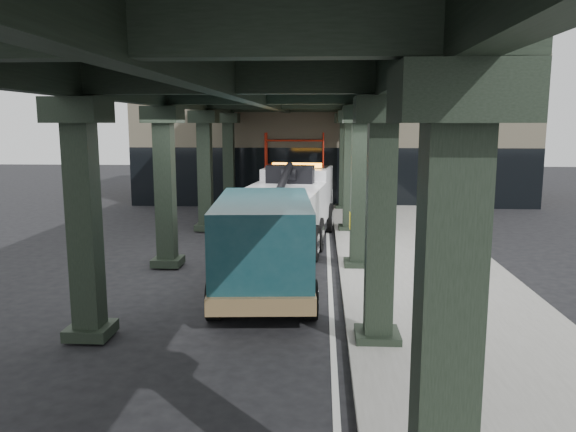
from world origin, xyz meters
The scene contains 8 objects.
ground centered at (0.00, 0.00, 0.00)m, with size 90.00×90.00×0.00m, color black.
sidewalk centered at (4.50, 2.00, 0.07)m, with size 5.00×40.00×0.15m, color gray.
lane_stripe centered at (1.70, 2.00, 0.01)m, with size 0.12×38.00×0.01m, color silver.
viaduct centered at (-0.40, 2.00, 5.46)m, with size 7.40×32.00×6.40m.
building centered at (2.00, 20.00, 4.00)m, with size 22.00×10.00×8.00m, color #C6B793.
scaffolding centered at (0.00, 14.64, 2.11)m, with size 3.08×0.88×4.00m.
tow_truck centered at (0.21, 5.64, 1.49)m, with size 3.58×9.56×3.06m.
towed_van centered at (-0.07, -0.58, 1.40)m, with size 2.98×6.57×2.60m.
Camera 1 is at (1.43, -15.00, 4.50)m, focal length 35.00 mm.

